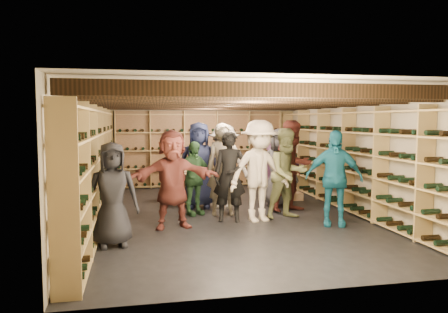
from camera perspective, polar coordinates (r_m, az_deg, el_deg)
name	(u,v)px	position (r m, az deg, el deg)	size (l,w,h in m)	color
ground	(229,215)	(8.86, 0.65, -7.61)	(8.00, 8.00, 0.00)	black
walls	(229,155)	(8.68, 0.66, 0.15)	(5.52, 8.02, 2.40)	tan
ceiling	(229,95)	(8.66, 0.67, 8.08)	(5.50, 8.00, 0.01)	beige
ceiling_joists	(229,102)	(8.66, 0.67, 7.15)	(5.40, 7.12, 0.18)	black
wine_rack_left	(95,164)	(8.53, -16.48, -0.98)	(0.32, 7.50, 2.15)	tan
wine_rack_right	(348,159)	(9.57, 15.87, -0.35)	(0.32, 7.50, 2.15)	tan
wine_rack_back	(200,149)	(12.45, -3.09, 0.99)	(4.70, 0.30, 2.15)	tan
crate_stack_left	(179,185)	(10.52, -5.92, -3.76)	(0.50, 0.33, 0.68)	#A57D57
crate_stack_right	(183,188)	(10.04, -5.34, -4.17)	(0.57, 0.45, 0.68)	#A57D57
crate_loose	(291,196)	(10.57, 8.77, -5.16)	(0.50, 0.33, 0.17)	#A57D57
person_0	(112,194)	(6.79, -14.38, -4.82)	(0.77, 0.50, 1.58)	black
person_1	(230,176)	(8.17, 0.76, -2.62)	(0.62, 0.41, 1.70)	black
person_2	(288,174)	(8.49, 8.31, -2.23)	(0.85, 0.66, 1.75)	#61653B
person_3	(259,171)	(8.17, 4.63, -1.92)	(1.23, 0.71, 1.90)	beige
person_4	(334,178)	(8.10, 14.16, -2.74)	(1.01, 0.42, 1.72)	#196A85
person_5	(173,179)	(7.72, -6.74, -2.94)	(1.61, 0.51, 1.74)	brown
person_6	(199,165)	(9.45, -3.30, -1.12)	(0.91, 0.59, 1.86)	#1B2245
person_7	(223,169)	(8.73, -0.08, -1.66)	(0.67, 0.44, 1.84)	gray
person_8	(293,166)	(9.16, 9.03, -1.25)	(0.92, 0.72, 1.90)	#4A1C16
person_9	(224,167)	(9.40, 0.02, -1.33)	(1.16, 0.67, 1.80)	#A9A49A
person_10	(193,178)	(8.76, -4.01, -2.85)	(0.87, 0.36, 1.48)	#2B552F
person_11	(272,167)	(10.31, 6.31, -1.31)	(1.50, 0.48, 1.62)	#895287
person_12	(279,168)	(9.62, 7.15, -1.47)	(0.84, 0.55, 1.72)	#38393E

